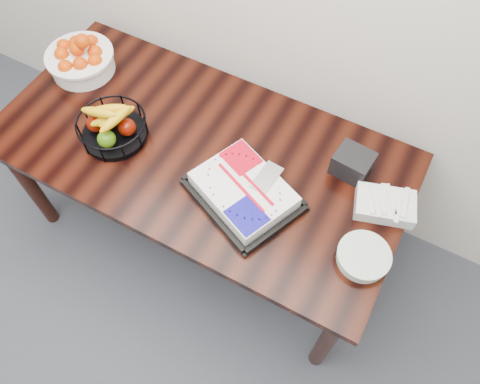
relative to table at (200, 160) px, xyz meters
The scene contains 7 objects.
table is the anchor object (origin of this frame).
cake_tray 0.33m from the table, 23.34° to the right, with size 0.52×0.47×0.09m.
tangerine_bowl 0.76m from the table, 168.95° to the left, with size 0.32×0.32×0.20m.
fruit_basket 0.40m from the table, 161.78° to the right, with size 0.30×0.30×0.16m.
plate_stack 0.82m from the table, 10.91° to the right, with size 0.20×0.20×0.05m.
fork_bag 0.81m from the table, ahead, with size 0.26×0.21×0.07m.
napkin_box 0.66m from the table, 18.09° to the left, with size 0.15×0.13×0.11m, color black.
Camera 1 is at (0.73, 1.03, 2.37)m, focal length 35.00 mm.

